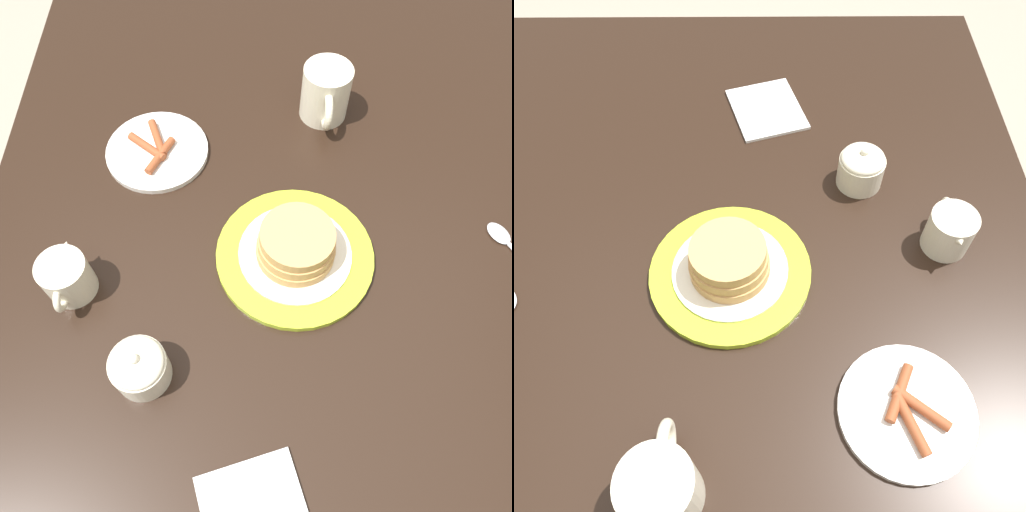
# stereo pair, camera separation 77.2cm
# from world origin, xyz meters

# --- Properties ---
(ground_plane) EXTENTS (8.00, 8.00, 0.00)m
(ground_plane) POSITION_xyz_m (0.00, 0.00, 0.00)
(ground_plane) COLOR gray
(dining_table) EXTENTS (1.37, 1.05, 0.75)m
(dining_table) POSITION_xyz_m (0.00, 0.00, 0.64)
(dining_table) COLOR black
(dining_table) RESTS_ON ground_plane
(pancake_plate) EXTENTS (0.25, 0.25, 0.07)m
(pancake_plate) POSITION_xyz_m (-0.01, -0.01, 0.78)
(pancake_plate) COLOR #AAC628
(pancake_plate) RESTS_ON dining_table
(side_plate_bacon) EXTENTS (0.18, 0.18, 0.02)m
(side_plate_bacon) POSITION_xyz_m (-0.22, -0.25, 0.76)
(side_plate_bacon) COLOR silver
(side_plate_bacon) RESTS_ON dining_table
(coffee_mug) EXTENTS (0.12, 0.09, 0.10)m
(coffee_mug) POSITION_xyz_m (-0.31, 0.05, 0.80)
(coffee_mug) COLOR beige
(coffee_mug) RESTS_ON dining_table
(creamer_pitcher) EXTENTS (0.11, 0.07, 0.08)m
(creamer_pitcher) POSITION_xyz_m (0.05, -0.35, 0.79)
(creamer_pitcher) COLOR beige
(creamer_pitcher) RESTS_ON dining_table
(sugar_bowl) EXTENTS (0.08, 0.08, 0.08)m
(sugar_bowl) POSITION_xyz_m (0.18, -0.23, 0.79)
(sugar_bowl) COLOR beige
(sugar_bowl) RESTS_ON dining_table
(spoon) EXTENTS (0.15, 0.10, 0.01)m
(spoon) POSITION_xyz_m (-0.03, 0.33, 0.75)
(spoon) COLOR silver
(spoon) RESTS_ON dining_table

